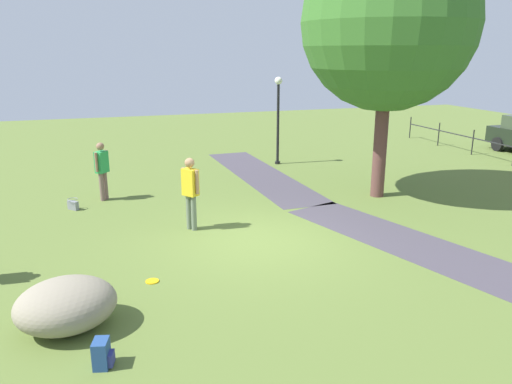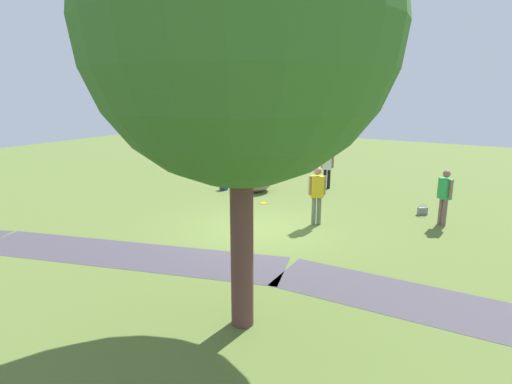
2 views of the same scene
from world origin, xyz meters
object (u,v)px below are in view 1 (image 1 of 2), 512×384
at_px(woman_with_handbag, 102,167).
at_px(handbag_on_grass, 73,205).
at_px(lamp_post, 278,111).
at_px(lawn_boulder, 66,305).
at_px(backpack_by_boulder, 102,354).
at_px(frisbee_on_grass, 152,281).
at_px(passerby_on_path, 190,188).
at_px(large_shade_tree, 389,23).

xyz_separation_m(woman_with_handbag, handbag_on_grass, (0.71, -0.84, -0.84)).
bearing_deg(lamp_post, lawn_boulder, -35.56).
bearing_deg(backpack_by_boulder, frisbee_on_grass, 158.87).
bearing_deg(handbag_on_grass, passerby_on_path, 47.80).
bearing_deg(handbag_on_grass, woman_with_handbag, 130.27).
bearing_deg(lawn_boulder, large_shade_tree, 120.55).
bearing_deg(backpack_by_boulder, lamp_post, 149.22).
distance_m(lamp_post, lawn_boulder, 12.47).
relative_size(large_shade_tree, frisbee_on_grass, 29.36).
bearing_deg(lamp_post, backpack_by_boulder, -30.78).
relative_size(lawn_boulder, woman_with_handbag, 1.00).
distance_m(lawn_boulder, backpack_by_boulder, 1.30).
distance_m(large_shade_tree, passerby_on_path, 7.10).
bearing_deg(handbag_on_grass, backpack_by_boulder, 4.60).
xyz_separation_m(lawn_boulder, woman_with_handbag, (-7.09, 0.72, 0.58)).
height_order(lamp_post, lawn_boulder, lamp_post).
distance_m(large_shade_tree, lamp_post, 5.95).
distance_m(large_shade_tree, backpack_by_boulder, 11.18).
height_order(large_shade_tree, frisbee_on_grass, large_shade_tree).
distance_m(woman_with_handbag, passerby_on_path, 3.79).
bearing_deg(large_shade_tree, lamp_post, -165.40).
distance_m(lawn_boulder, passerby_on_path, 4.73).
bearing_deg(backpack_by_boulder, large_shade_tree, 127.76).
xyz_separation_m(large_shade_tree, passerby_on_path, (1.18, -5.82, -3.88)).
distance_m(passerby_on_path, backpack_by_boulder, 5.55).
height_order(backpack_by_boulder, frisbee_on_grass, backpack_by_boulder).
height_order(large_shade_tree, backpack_by_boulder, large_shade_tree).
bearing_deg(lamp_post, frisbee_on_grass, -33.16).
distance_m(woman_with_handbag, backpack_by_boulder, 8.32).
xyz_separation_m(woman_with_handbag, backpack_by_boulder, (8.27, -0.23, -0.79)).
relative_size(large_shade_tree, woman_with_handbag, 4.35).
bearing_deg(woman_with_handbag, handbag_on_grass, -49.73).
bearing_deg(backpack_by_boulder, woman_with_handbag, 178.39).
bearing_deg(lawn_boulder, woman_with_handbag, 174.17).
relative_size(passerby_on_path, backpack_by_boulder, 4.43).
xyz_separation_m(lamp_post, handbag_on_grass, (3.68, -7.31, -1.90)).
relative_size(lamp_post, frisbee_on_grass, 13.08).
bearing_deg(handbag_on_grass, lawn_boulder, 1.05).
height_order(passerby_on_path, frisbee_on_grass, passerby_on_path).
distance_m(woman_with_handbag, handbag_on_grass, 1.38).
relative_size(large_shade_tree, lawn_boulder, 4.35).
xyz_separation_m(lamp_post, backpack_by_boulder, (11.25, -6.70, -1.84)).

